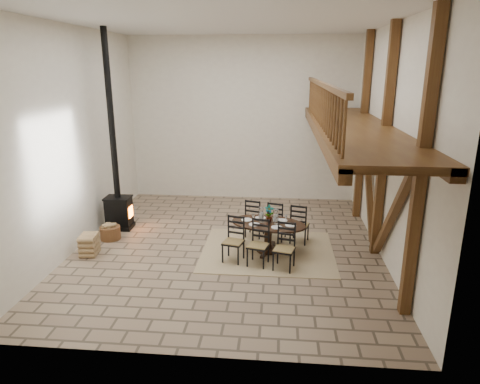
# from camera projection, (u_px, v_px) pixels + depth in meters

# --- Properties ---
(ground) EXTENTS (8.00, 8.00, 0.00)m
(ground) POSITION_uv_depth(u_px,v_px,m) (228.00, 247.00, 10.13)
(ground) COLOR #998166
(ground) RESTS_ON ground
(room_shell) EXTENTS (7.02, 8.02, 5.01)m
(room_shell) POSITION_uv_depth(u_px,v_px,m) (282.00, 119.00, 9.16)
(room_shell) COLOR white
(room_shell) RESTS_ON ground
(rug) EXTENTS (3.00, 2.50, 0.02)m
(rug) POSITION_uv_depth(u_px,v_px,m) (268.00, 251.00, 9.87)
(rug) COLOR tan
(rug) RESTS_ON ground
(dining_table) EXTENTS (1.97, 2.23, 1.10)m
(dining_table) POSITION_uv_depth(u_px,v_px,m) (268.00, 236.00, 9.76)
(dining_table) COLOR black
(dining_table) RESTS_ON ground
(wood_stove) EXTENTS (0.67, 0.52, 5.00)m
(wood_stove) POSITION_uv_depth(u_px,v_px,m) (117.00, 187.00, 10.97)
(wood_stove) COLOR black
(wood_stove) RESTS_ON ground
(log_basket) EXTENTS (0.49, 0.49, 0.41)m
(log_basket) POSITION_uv_depth(u_px,v_px,m) (110.00, 232.00, 10.54)
(log_basket) COLOR brown
(log_basket) RESTS_ON ground
(log_stack) EXTENTS (0.40, 0.52, 0.49)m
(log_stack) POSITION_uv_depth(u_px,v_px,m) (89.00, 245.00, 9.63)
(log_stack) COLOR tan
(log_stack) RESTS_ON ground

